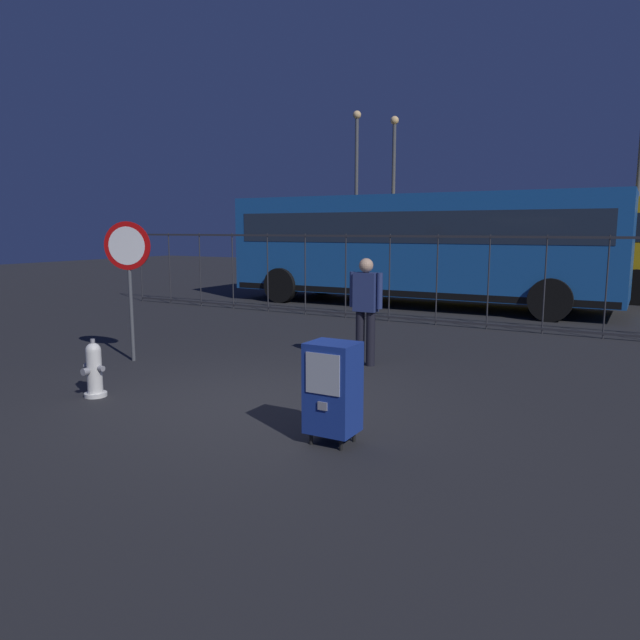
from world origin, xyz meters
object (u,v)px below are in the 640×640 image
bus_far (518,241)px  fire_hydrant (94,370)px  pedestrian (366,305)px  bus_near (418,244)px  stop_sign (128,262)px  street_light_near_left (356,184)px  street_light_far_left (393,187)px  newspaper_box_primary (333,387)px

bus_far → fire_hydrant: bearing=-92.9°
pedestrian → bus_far: (-0.16, 12.05, 0.76)m
bus_near → bus_far: same height
fire_hydrant → stop_sign: stop_sign is taller
street_light_near_left → street_light_far_left: bearing=8.0°
newspaper_box_primary → pedestrian: 3.50m
bus_far → bus_near: bearing=-105.3°
bus_near → pedestrian: bearing=-76.2°
street_light_near_left → street_light_far_left: size_ratio=1.05×
newspaper_box_primary → street_light_near_left: (-7.83, 16.45, 3.29)m
bus_far → street_light_near_left: 6.92m
newspaper_box_primary → fire_hydrant: bearing=-179.6°
stop_sign → pedestrian: size_ratio=1.34×
stop_sign → bus_far: bearing=76.7°
fire_hydrant → street_light_far_left: 17.27m
bus_near → street_light_near_left: street_light_near_left is taller
newspaper_box_primary → stop_sign: stop_sign is taller
fire_hydrant → street_light_near_left: size_ratio=0.11×
street_light_far_left → pedestrian: bearing=-68.9°
street_light_far_left → newspaper_box_primary: bearing=-69.1°
bus_near → fire_hydrant: bearing=-92.4°
bus_near → street_light_far_left: size_ratio=1.66×
bus_near → street_light_near_left: size_ratio=1.59×
stop_sign → bus_near: bearing=80.4°
newspaper_box_primary → bus_near: (-3.07, 10.61, 1.14)m
stop_sign → bus_near: (1.51, 8.92, 0.11)m
newspaper_box_primary → street_light_near_left: size_ratio=0.15×
newspaper_box_primary → bus_near: bus_near is taller
pedestrian → bus_far: 12.07m
newspaper_box_primary → stop_sign: bearing=159.8°
fire_hydrant → street_light_far_left: (-2.93, 16.68, 3.36)m
newspaper_box_primary → stop_sign: size_ratio=0.46×
fire_hydrant → street_light_far_left: bearing=100.0°
bus_near → bus_far: bearing=69.3°
stop_sign → pedestrian: stop_sign is taller
bus_far → street_light_far_left: size_ratio=1.69×
bus_near → street_light_near_left: 7.83m
newspaper_box_primary → bus_near: bearing=106.2°
pedestrian → newspaper_box_primary: bearing=-70.0°
stop_sign → street_light_far_left: (-1.77, 14.96, 2.11)m
street_light_far_left → stop_sign: bearing=-83.3°
street_light_near_left → bus_far: bearing=-9.8°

